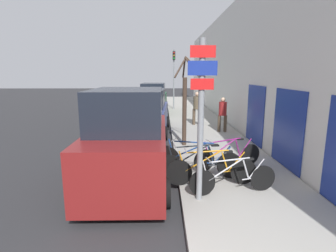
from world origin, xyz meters
TOP-DOWN VIEW (x-y plane):
  - ground_plane at (0.00, 11.20)m, footprint 80.00×80.00m
  - sidewalk_curb at (2.60, 14.00)m, footprint 3.20×32.00m
  - building_facade at (4.35, 13.93)m, footprint 0.23×32.00m
  - signpost at (1.39, 3.89)m, footprint 0.59×0.15m
  - bicycle_0 at (2.21, 4.17)m, footprint 2.08×0.51m
  - bicycle_1 at (1.79, 4.64)m, footprint 2.27×0.44m
  - bicycle_2 at (1.55, 5.05)m, footprint 2.30×0.44m
  - bicycle_3 at (1.55, 5.41)m, footprint 2.22×1.00m
  - bicycle_4 at (2.50, 5.83)m, footprint 2.10×0.81m
  - parked_car_0 at (-0.28, 5.12)m, footprint 2.11×4.30m
  - parked_car_1 at (-0.19, 11.12)m, footprint 2.25×4.60m
  - parked_car_2 at (-0.07, 17.23)m, footprint 2.09×4.70m
  - pedestrian_near at (3.41, 10.71)m, footprint 0.43×0.36m
  - pedestrian_far at (2.42, 12.45)m, footprint 0.46×0.39m
  - street_tree at (1.44, 8.38)m, footprint 1.21×1.58m
  - traffic_light at (1.43, 18.93)m, footprint 0.20×0.30m

SIDE VIEW (x-z plane):
  - ground_plane at x=0.00m, z-range 0.00..0.00m
  - sidewalk_curb at x=2.60m, z-range 0.00..0.15m
  - bicycle_0 at x=2.21m, z-range 0.09..0.94m
  - bicycle_4 at x=2.50m, z-range 0.09..0.97m
  - bicycle_1 at x=1.79m, z-range 0.08..0.99m
  - bicycle_3 at x=1.55m, z-range 0.08..1.00m
  - bicycle_2 at x=1.55m, z-range 0.08..1.02m
  - parked_car_1 at x=-0.19m, z-range -0.10..2.05m
  - parked_car_2 at x=-0.07m, z-range -0.09..2.12m
  - pedestrian_near at x=3.41m, z-range 0.28..1.91m
  - parked_car_0 at x=-0.28m, z-range -0.13..2.37m
  - pedestrian_far at x=2.42m, z-range 0.29..2.06m
  - street_tree at x=1.44m, z-range 0.10..3.45m
  - signpost at x=1.39m, z-range 0.29..3.70m
  - traffic_light at x=1.43m, z-range 0.78..5.28m
  - building_facade at x=4.35m, z-range -0.02..6.48m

